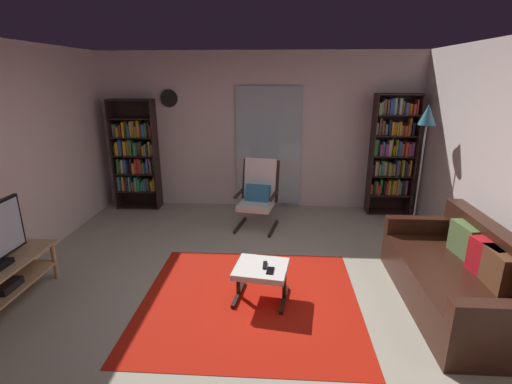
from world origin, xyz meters
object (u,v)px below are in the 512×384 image
bookshelf_near_tv (135,156)px  ottoman (261,272)px  cell_phone (270,271)px  wall_clock (169,98)px  floor_lamp_by_shelf (426,126)px  bookshelf_near_sofa (392,151)px  leather_sofa (460,278)px  lounge_armchair (258,192)px  tv_remote (265,265)px

bookshelf_near_tv → ottoman: bookshelf_near_tv is taller
cell_phone → bookshelf_near_tv: bearing=135.8°
cell_phone → wall_clock: bearing=126.4°
floor_lamp_by_shelf → ottoman: bearing=-138.9°
bookshelf_near_tv → ottoman: 3.58m
bookshelf_near_sofa → leather_sofa: bearing=-90.5°
bookshelf_near_tv → wall_clock: size_ratio=6.37×
leather_sofa → ottoman: size_ratio=3.24×
cell_phone → floor_lamp_by_shelf: 3.09m
bookshelf_near_tv → leather_sofa: 5.06m
bookshelf_near_tv → ottoman: bearing=-50.1°
lounge_armchair → bookshelf_near_sofa: bearing=18.9°
lounge_armchair → floor_lamp_by_shelf: (2.29, -0.09, 1.02)m
ottoman → leather_sofa: bearing=0.2°
lounge_armchair → floor_lamp_by_shelf: floor_lamp_by_shelf is taller
bookshelf_near_sofa → cell_phone: bookshelf_near_sofa is taller
ottoman → floor_lamp_by_shelf: floor_lamp_by_shelf is taller
bookshelf_near_tv → cell_phone: bearing=-49.9°
bookshelf_near_sofa → ottoman: bearing=-126.4°
bookshelf_near_sofa → lounge_armchair: bookshelf_near_sofa is taller
bookshelf_near_tv → ottoman: size_ratio=3.17×
bookshelf_near_tv → cell_phone: bookshelf_near_tv is taller
ottoman → wall_clock: size_ratio=2.01×
bookshelf_near_sofa → floor_lamp_by_shelf: bookshelf_near_sofa is taller
bookshelf_near_tv → tv_remote: bookshelf_near_tv is taller
lounge_armchair → floor_lamp_by_shelf: 2.51m
cell_phone → lounge_armchair: bearing=102.2°
lounge_armchair → tv_remote: bearing=-84.9°
bookshelf_near_sofa → leather_sofa: 2.79m
leather_sofa → lounge_armchair: size_ratio=1.85×
ottoman → bookshelf_near_tv: bearing=129.9°
leather_sofa → tv_remote: size_ratio=13.13×
lounge_armchair → ottoman: lounge_armchair is taller
ottoman → wall_clock: wall_clock is taller
cell_phone → wall_clock: 3.76m
bookshelf_near_tv → floor_lamp_by_shelf: (4.42, -0.83, 0.65)m
ottoman → floor_lamp_by_shelf: (2.16, 1.88, 1.25)m
bookshelf_near_tv → floor_lamp_by_shelf: 4.54m
leather_sofa → ottoman: leather_sofa is taller
lounge_armchair → floor_lamp_by_shelf: size_ratio=0.56×
bookshelf_near_sofa → cell_phone: 3.44m
ottoman → cell_phone: bearing=-44.4°
leather_sofa → bookshelf_near_tv: bearing=147.4°
floor_lamp_by_shelf → cell_phone: bearing=-136.2°
lounge_armchair → wall_clock: wall_clock is taller
bookshelf_near_sofa → leather_sofa: bookshelf_near_sofa is taller
bookshelf_near_tv → bookshelf_near_sofa: (4.25, -0.01, 0.13)m
tv_remote → wall_clock: 3.65m
leather_sofa → floor_lamp_by_shelf: floor_lamp_by_shelf is taller
lounge_armchair → cell_phone: lounge_armchair is taller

